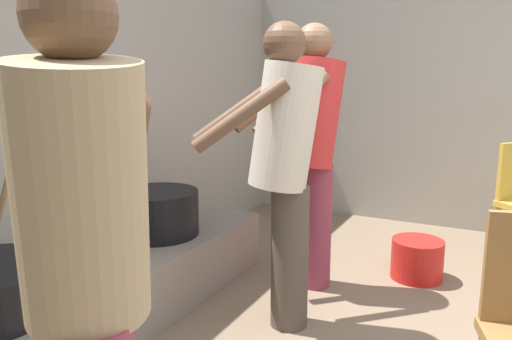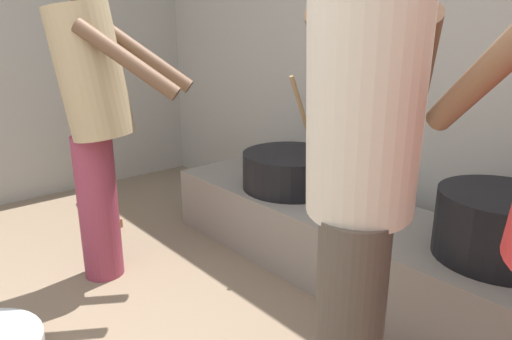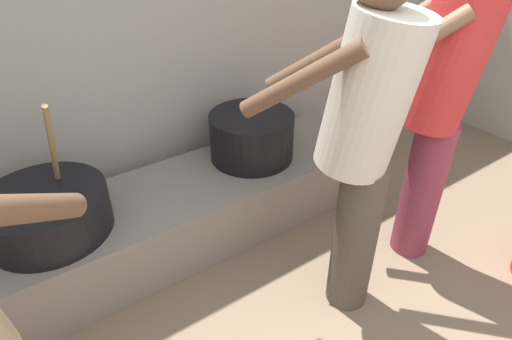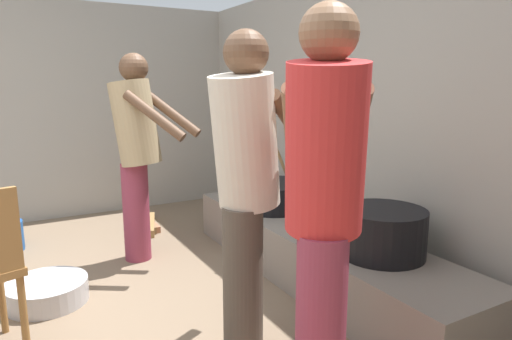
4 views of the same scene
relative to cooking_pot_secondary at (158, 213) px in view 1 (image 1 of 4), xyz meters
The scene contains 7 objects.
block_enclosure_rear 0.85m from the cooking_pot_secondary, 130.29° to the left, with size 5.64×0.20×2.14m, color #9E998E.
hearth_ledge 0.66m from the cooking_pot_secondary, behind, with size 2.58×0.60×0.37m, color slate.
cooking_pot_secondary is the anchor object (origin of this frame).
cook_in_cream_shirt 0.96m from the cooking_pot_secondary, 93.59° to the right, with size 0.63×0.73×1.59m.
cook_in_tan_shirt 1.87m from the cooking_pot_secondary, 146.81° to the right, with size 0.69×0.69×1.57m.
cook_in_red_shirt 1.05m from the cooking_pot_secondary, 59.15° to the right, with size 0.73×0.66×1.64m.
bucket_red_plastic 1.73m from the cooking_pot_secondary, 56.74° to the right, with size 0.34×0.34×0.26m, color red.
Camera 1 is at (-1.92, 0.20, 1.33)m, focal length 34.58 mm.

